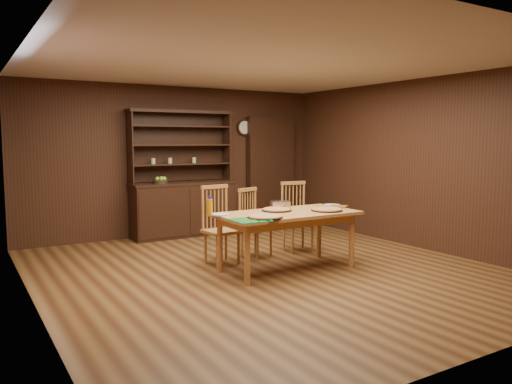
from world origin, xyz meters
TOP-DOWN VIEW (x-y plane):
  - floor at (0.00, 0.00)m, footprint 6.00×6.00m
  - room_shell at (0.00, 0.00)m, footprint 6.00×6.00m
  - china_hutch at (-0.00, 2.75)m, footprint 1.84×0.52m
  - doorway at (1.90, 2.90)m, footprint 1.00×0.18m
  - wall_clock at (1.35, 2.96)m, footprint 0.30×0.05m
  - dining_table at (0.24, -0.07)m, footprint 1.80×0.90m
  - chair_left at (-0.35, 0.71)m, footprint 0.47×0.45m
  - chair_center at (0.24, 0.80)m, footprint 0.51×0.50m
  - chair_right at (1.01, 0.81)m, footprint 0.49×0.47m
  - pizza_left at (-0.26, -0.34)m, footprint 0.42×0.42m
  - pizza_right at (0.74, -0.25)m, footprint 0.41×0.41m
  - pizza_center at (0.18, 0.08)m, footprint 0.40×0.40m
  - cooling_rack at (-0.51, -0.40)m, footprint 0.38×0.38m
  - plate_left at (-0.61, 0.14)m, footprint 0.24×0.24m
  - plate_right at (1.14, 0.12)m, footprint 0.24×0.24m
  - foil_dish at (0.37, 0.29)m, footprint 0.29×0.25m
  - juice_bottle at (-0.74, 0.18)m, footprint 0.07×0.07m
  - pot_holder_a at (1.11, -0.05)m, footprint 0.31×0.31m
  - pot_holder_b at (0.90, -0.02)m, footprint 0.31×0.31m
  - fruit_bowl at (-0.42, 2.69)m, footprint 0.25×0.25m

SIDE VIEW (x-z plane):
  - floor at x=0.00m, z-range 0.00..0.00m
  - chair_center at x=0.24m, z-range 0.03..1.01m
  - chair_right at x=1.01m, z-range 0.03..1.07m
  - chair_left at x=-0.35m, z-range 0.03..1.09m
  - china_hutch at x=0.00m, z-range -0.49..1.68m
  - dining_table at x=0.24m, z-range 0.29..1.04m
  - pot_holder_a at x=1.11m, z-range 0.75..0.77m
  - pot_holder_b at x=0.90m, z-range 0.75..0.77m
  - plate_left at x=-0.61m, z-range 0.75..0.77m
  - plate_right at x=1.14m, z-range 0.75..0.77m
  - cooling_rack at x=-0.51m, z-range 0.75..0.77m
  - pizza_center at x=0.18m, z-range 0.75..0.79m
  - pizza_left at x=-0.26m, z-range 0.75..0.79m
  - pizza_right at x=0.74m, z-range 0.75..0.79m
  - foil_dish at x=0.37m, z-range 0.75..0.85m
  - juice_bottle at x=-0.74m, z-range 0.74..0.98m
  - fruit_bowl at x=-0.42m, z-range 0.93..1.04m
  - doorway at x=1.90m, z-range 0.00..2.10m
  - room_shell at x=0.00m, z-range -1.42..4.58m
  - wall_clock at x=1.35m, z-range 1.75..2.05m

